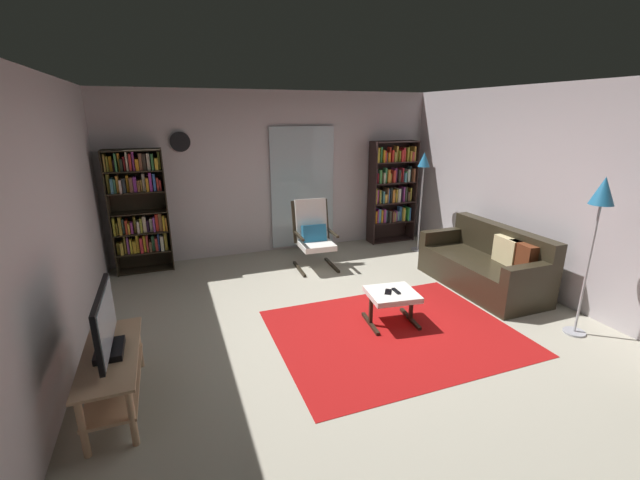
% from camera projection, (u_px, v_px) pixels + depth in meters
% --- Properties ---
extents(ground_plane, '(7.02, 7.02, 0.00)m').
position_uv_depth(ground_plane, '(350.00, 326.00, 4.52)').
color(ground_plane, '#ACA693').
extents(wall_back, '(5.60, 0.06, 2.60)m').
position_uv_depth(wall_back, '(278.00, 174.00, 6.72)').
color(wall_back, beige).
rests_on(wall_back, ground).
extents(wall_left, '(0.06, 6.00, 2.60)m').
position_uv_depth(wall_left, '(42.00, 239.00, 3.22)').
color(wall_left, beige).
rests_on(wall_left, ground).
extents(wall_right, '(0.06, 6.00, 2.60)m').
position_uv_depth(wall_right, '(552.00, 194.00, 5.04)').
color(wall_right, beige).
rests_on(wall_right, ground).
extents(glass_door_panel, '(1.10, 0.01, 2.00)m').
position_uv_depth(glass_door_panel, '(303.00, 188.00, 6.87)').
color(glass_door_panel, silver).
extents(area_rug, '(2.51, 1.95, 0.01)m').
position_uv_depth(area_rug, '(394.00, 332.00, 4.39)').
color(area_rug, '#A81413').
rests_on(area_rug, ground).
extents(tv_stand, '(0.41, 1.10, 0.48)m').
position_uv_depth(tv_stand, '(113.00, 372.00, 3.21)').
color(tv_stand, tan).
rests_on(tv_stand, ground).
extents(television, '(0.20, 0.82, 0.51)m').
position_uv_depth(television, '(106.00, 325.00, 3.09)').
color(television, black).
rests_on(television, tv_stand).
extents(bookshelf_near_tv, '(0.78, 0.30, 1.78)m').
position_uv_depth(bookshelf_near_tv, '(139.00, 208.00, 5.87)').
color(bookshelf_near_tv, black).
rests_on(bookshelf_near_tv, ground).
extents(bookshelf_near_sofa, '(0.84, 0.30, 1.79)m').
position_uv_depth(bookshelf_near_sofa, '(392.00, 188.00, 7.30)').
color(bookshelf_near_sofa, black).
rests_on(bookshelf_near_sofa, ground).
extents(leather_sofa, '(0.80, 1.73, 0.82)m').
position_uv_depth(leather_sofa, '(486.00, 266.00, 5.45)').
color(leather_sofa, '#2C2518').
rests_on(leather_sofa, ground).
extents(lounge_armchair, '(0.59, 0.67, 1.02)m').
position_uv_depth(lounge_armchair, '(314.00, 233.00, 6.15)').
color(lounge_armchair, black).
rests_on(lounge_armchair, ground).
extents(ottoman, '(0.58, 0.54, 0.38)m').
position_uv_depth(ottoman, '(392.00, 297.00, 4.50)').
color(ottoman, white).
rests_on(ottoman, ground).
extents(tv_remote, '(0.05, 0.15, 0.02)m').
position_uv_depth(tv_remote, '(396.00, 291.00, 4.47)').
color(tv_remote, black).
rests_on(tv_remote, ottoman).
extents(cell_phone, '(0.13, 0.15, 0.01)m').
position_uv_depth(cell_phone, '(388.00, 292.00, 4.46)').
color(cell_phone, black).
rests_on(cell_phone, ottoman).
extents(floor_lamp_by_sofa, '(0.22, 0.22, 1.68)m').
position_uv_depth(floor_lamp_by_sofa, '(601.00, 205.00, 3.97)').
color(floor_lamp_by_sofa, '#A5A5AD').
rests_on(floor_lamp_by_sofa, ground).
extents(floor_lamp_by_shelf, '(0.22, 0.22, 1.65)m').
position_uv_depth(floor_lamp_by_shelf, '(423.00, 172.00, 6.65)').
color(floor_lamp_by_shelf, '#A5A5AD').
rests_on(floor_lamp_by_shelf, ground).
extents(wall_clock, '(0.29, 0.03, 0.29)m').
position_uv_depth(wall_clock, '(180.00, 142.00, 5.99)').
color(wall_clock, silver).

